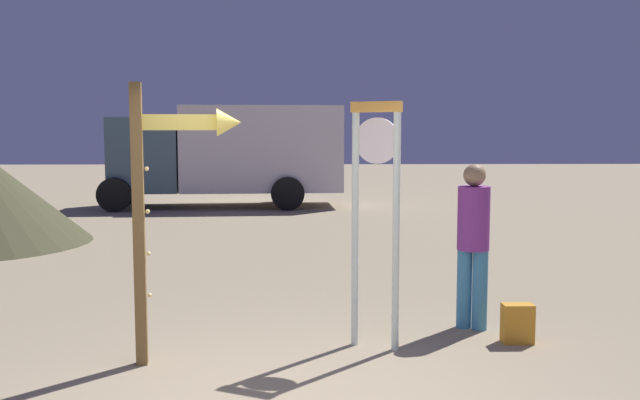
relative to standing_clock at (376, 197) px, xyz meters
The scene contains 5 objects.
standing_clock is the anchor object (origin of this frame).
arrow_sign 1.92m from the standing_clock, 167.60° to the right, with size 0.98×0.31×2.53m.
person_near_clock 1.35m from the standing_clock, 29.11° to the left, with size 0.34×0.34×1.76m.
backpack 1.93m from the standing_clock, ahead, with size 0.30×0.21×0.39m.
box_truck_near 13.17m from the standing_clock, 101.92° to the left, with size 6.67×2.81×2.81m.
Camera 1 is at (0.11, -4.91, 2.09)m, focal length 38.71 mm.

